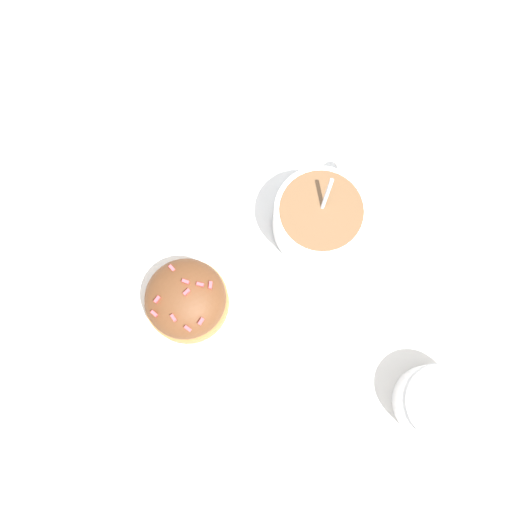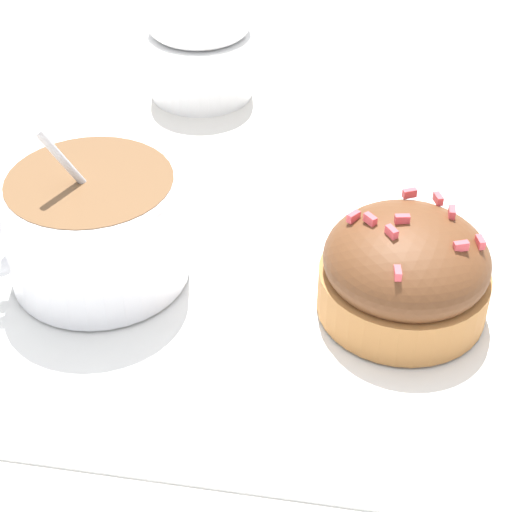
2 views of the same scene
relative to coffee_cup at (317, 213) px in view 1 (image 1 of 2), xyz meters
The scene contains 5 objects.
ground_plane 0.09m from the coffee_cup, behind, with size 3.00×3.00×0.00m, color silver.
paper_napkin 0.09m from the coffee_cup, behind, with size 0.28×0.26×0.00m.
coffee_cup is the anchor object (origin of this frame).
frosted_pastry 0.16m from the coffee_cup, behind, with size 0.09×0.09×0.06m.
sugar_bowl 0.22m from the coffee_cup, 91.24° to the right, with size 0.07×0.07×0.07m.
Camera 1 is at (-0.07, -0.12, 0.63)m, focal length 42.00 mm.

